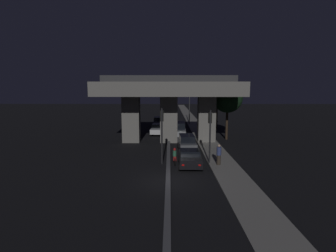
# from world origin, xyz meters

# --- Properties ---
(ground_plane) EXTENTS (200.00, 200.00, 0.00)m
(ground_plane) POSITION_xyz_m (0.00, 0.00, 0.00)
(ground_plane) COLOR black
(median_divider) EXTENTS (0.34, 126.00, 0.26)m
(median_divider) POSITION_xyz_m (0.00, 35.00, 0.13)
(median_divider) COLOR #4C4C51
(median_divider) RESTS_ON ground_plane
(sidewalk_right) EXTENTS (2.51, 126.00, 0.12)m
(sidewalk_right) POSITION_xyz_m (4.77, 28.00, 0.06)
(sidewalk_right) COLOR gray
(sidewalk_right) RESTS_ON ground_plane
(elevated_overpass) EXTENTS (16.70, 10.20, 8.21)m
(elevated_overpass) POSITION_xyz_m (0.00, 14.29, 5.87)
(elevated_overpass) COLOR slate
(elevated_overpass) RESTS_ON ground_plane
(traffic_light_left_of_median) EXTENTS (0.30, 0.49, 4.92)m
(traffic_light_left_of_median) POSITION_xyz_m (-0.57, 4.56, 3.36)
(traffic_light_left_of_median) COLOR black
(traffic_light_left_of_median) RESTS_ON ground_plane
(traffic_light_right_of_median) EXTENTS (0.30, 0.49, 4.76)m
(traffic_light_right_of_median) POSITION_xyz_m (3.61, 4.56, 3.25)
(traffic_light_right_of_median) COLOR black
(traffic_light_right_of_median) RESTS_ON ground_plane
(street_lamp) EXTENTS (2.87, 0.32, 8.08)m
(street_lamp) POSITION_xyz_m (3.33, 30.34, 4.83)
(street_lamp) COLOR #2D2D30
(street_lamp) RESTS_ON ground_plane
(car_black_lead) EXTENTS (2.05, 4.02, 1.46)m
(car_black_lead) POSITION_xyz_m (1.83, 3.74, 0.74)
(car_black_lead) COLOR black
(car_black_lead) RESTS_ON ground_plane
(car_grey_second) EXTENTS (2.01, 4.21, 1.73)m
(car_grey_second) POSITION_xyz_m (1.93, 9.38, 0.89)
(car_grey_second) COLOR #515459
(car_grey_second) RESTS_ON ground_plane
(car_silver_third) EXTENTS (1.96, 4.88, 1.98)m
(car_silver_third) POSITION_xyz_m (1.50, 18.19, 1.03)
(car_silver_third) COLOR gray
(car_silver_third) RESTS_ON ground_plane
(car_white_lead_oncoming) EXTENTS (2.11, 4.57, 1.53)m
(car_white_lead_oncoming) POSITION_xyz_m (-1.63, 19.79, 0.79)
(car_white_lead_oncoming) COLOR silver
(car_white_lead_oncoming) RESTS_ON ground_plane
(car_grey_second_oncoming) EXTENTS (2.02, 4.65, 1.60)m
(car_grey_second_oncoming) POSITION_xyz_m (-1.86, 29.02, 0.84)
(car_grey_second_oncoming) COLOR #515459
(car_grey_second_oncoming) RESTS_ON ground_plane
(motorcycle_red_filtering_near) EXTENTS (0.33, 1.81, 1.42)m
(motorcycle_red_filtering_near) POSITION_xyz_m (0.55, 4.50, 0.61)
(motorcycle_red_filtering_near) COLOR black
(motorcycle_red_filtering_near) RESTS_ON ground_plane
(pedestrian_on_sidewalk) EXTENTS (0.40, 0.40, 1.77)m
(pedestrian_on_sidewalk) POSITION_xyz_m (4.31, 3.84, 1.00)
(pedestrian_on_sidewalk) COLOR #2D261E
(pedestrian_on_sidewalk) RESTS_ON sidewalk_right
(roadside_tree_kerbside_near) EXTENTS (3.85, 3.85, 7.36)m
(roadside_tree_kerbside_near) POSITION_xyz_m (7.57, 15.95, 5.42)
(roadside_tree_kerbside_near) COLOR #2D2116
(roadside_tree_kerbside_near) RESTS_ON ground_plane
(roadside_tree_kerbside_mid) EXTENTS (3.53, 3.53, 6.86)m
(roadside_tree_kerbside_mid) POSITION_xyz_m (7.96, 25.70, 5.06)
(roadside_tree_kerbside_mid) COLOR #2D2116
(roadside_tree_kerbside_mid) RESTS_ON ground_plane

